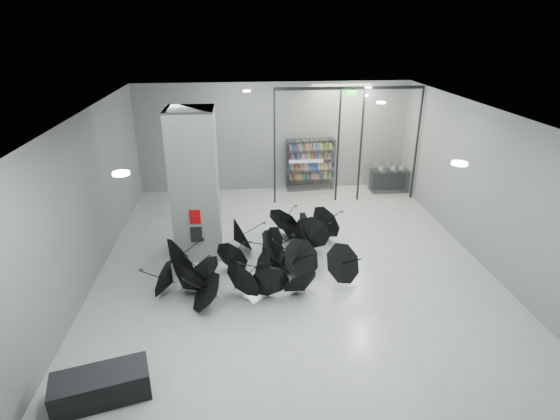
{
  "coord_description": "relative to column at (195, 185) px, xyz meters",
  "views": [
    {
      "loc": [
        -1.34,
        -9.19,
        5.95
      ],
      "look_at": [
        -0.3,
        1.5,
        1.4
      ],
      "focal_mm": 28.55,
      "sensor_mm": 36.0,
      "label": 1
    }
  ],
  "objects": [
    {
      "name": "glass_partition",
      "position": [
        4.89,
        3.5,
        0.18
      ],
      "size": [
        5.06,
        0.08,
        4.0
      ],
      "color": "silver",
      "rests_on": "ground"
    },
    {
      "name": "exit_sign",
      "position": [
        4.9,
        3.3,
        1.82
      ],
      "size": [
        0.3,
        0.06,
        0.15
      ],
      "primitive_type": "cube",
      "color": "#0CE533",
      "rests_on": "room"
    },
    {
      "name": "bench",
      "position": [
        -1.3,
        -5.14,
        -1.75
      ],
      "size": [
        1.7,
        1.06,
        0.51
      ],
      "primitive_type": "cube",
      "rotation": [
        0.0,
        0.0,
        0.26
      ],
      "color": "black",
      "rests_on": "ground"
    },
    {
      "name": "fire_cabinet",
      "position": [
        0.0,
        -0.62,
        -0.65
      ],
      "size": [
        0.28,
        0.04,
        0.38
      ],
      "primitive_type": "cube",
      "color": "#A50A07",
      "rests_on": "column"
    },
    {
      "name": "shop_counter",
      "position": [
        6.8,
        4.23,
        -1.58
      ],
      "size": [
        1.4,
        0.59,
        0.84
      ],
      "primitive_type": "cube",
      "rotation": [
        0.0,
        0.0,
        -0.02
      ],
      "color": "black",
      "rests_on": "ground"
    },
    {
      "name": "room",
      "position": [
        2.5,
        -2.0,
        0.84
      ],
      "size": [
        14.0,
        14.02,
        4.01
      ],
      "color": "gray",
      "rests_on": "ground"
    },
    {
      "name": "umbrella_cluster",
      "position": [
        1.77,
        -1.13,
        -1.68
      ],
      "size": [
        5.55,
        4.66,
        1.32
      ],
      "color": "black",
      "rests_on": "ground"
    },
    {
      "name": "info_panel",
      "position": [
        0.0,
        -0.62,
        -1.15
      ],
      "size": [
        0.3,
        0.03,
        0.42
      ],
      "primitive_type": "cube",
      "color": "black",
      "rests_on": "column"
    },
    {
      "name": "bookshelf",
      "position": [
        3.86,
        4.75,
        -1.02
      ],
      "size": [
        1.81,
        0.51,
        1.96
      ],
      "primitive_type": null,
      "rotation": [
        0.0,
        0.0,
        0.09
      ],
      "color": "black",
      "rests_on": "ground"
    },
    {
      "name": "column",
      "position": [
        0.0,
        0.0,
        0.0
      ],
      "size": [
        1.2,
        1.2,
        4.0
      ],
      "primitive_type": "cube",
      "color": "slate",
      "rests_on": "ground"
    }
  ]
}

